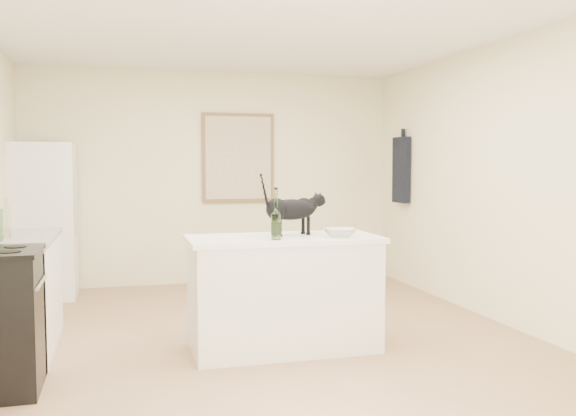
{
  "coord_description": "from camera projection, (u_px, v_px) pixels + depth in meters",
  "views": [
    {
      "loc": [
        -1.15,
        -4.86,
        1.46
      ],
      "look_at": [
        0.15,
        -0.15,
        1.12
      ],
      "focal_mm": 38.53,
      "sensor_mm": 36.0,
      "label": 1
    }
  ],
  "objects": [
    {
      "name": "floor",
      "position": [
        266.0,
        343.0,
        5.08
      ],
      "size": [
        5.5,
        5.5,
        0.0
      ],
      "primitive_type": "plane",
      "color": "#A87E59",
      "rests_on": "ground"
    },
    {
      "name": "ceiling",
      "position": [
        265.0,
        21.0,
        4.9
      ],
      "size": [
        5.5,
        5.5,
        0.0
      ],
      "primitive_type": "plane",
      "rotation": [
        3.14,
        0.0,
        0.0
      ],
      "color": "white",
      "rests_on": "ground"
    },
    {
      "name": "wall_back",
      "position": [
        214.0,
        178.0,
        7.63
      ],
      "size": [
        4.5,
        0.0,
        4.5
      ],
      "primitive_type": "plane",
      "rotation": [
        1.57,
        0.0,
        0.0
      ],
      "color": "beige",
      "rests_on": "ground"
    },
    {
      "name": "wall_front",
      "position": [
        432.0,
        207.0,
        2.34
      ],
      "size": [
        4.5,
        0.0,
        4.5
      ],
      "primitive_type": "plane",
      "rotation": [
        -1.57,
        0.0,
        0.0
      ],
      "color": "beige",
      "rests_on": "ground"
    },
    {
      "name": "wall_right",
      "position": [
        507.0,
        183.0,
        5.58
      ],
      "size": [
        0.0,
        5.5,
        5.5
      ],
      "primitive_type": "plane",
      "rotation": [
        1.57,
        0.0,
        -1.57
      ],
      "color": "beige",
      "rests_on": "ground"
    },
    {
      "name": "island_base",
      "position": [
        284.0,
        295.0,
        4.88
      ],
      "size": [
        1.44,
        0.67,
        0.86
      ],
      "primitive_type": "cube",
      "color": "white",
      "rests_on": "floor"
    },
    {
      "name": "island_top",
      "position": [
        284.0,
        239.0,
        4.85
      ],
      "size": [
        1.5,
        0.7,
        0.04
      ],
      "primitive_type": "cube",
      "color": "white",
      "rests_on": "island_base"
    },
    {
      "name": "left_cabinets",
      "position": [
        14.0,
        297.0,
        4.82
      ],
      "size": [
        0.6,
        1.4,
        0.86
      ],
      "primitive_type": "cube",
      "color": "white",
      "rests_on": "floor"
    },
    {
      "name": "left_countertop",
      "position": [
        12.0,
        240.0,
        4.79
      ],
      "size": [
        0.62,
        1.44,
        0.04
      ],
      "primitive_type": "cube",
      "color": "gray",
      "rests_on": "left_cabinets"
    },
    {
      "name": "fridge",
      "position": [
        43.0,
        221.0,
        6.76
      ],
      "size": [
        0.68,
        0.68,
        1.7
      ],
      "primitive_type": "cube",
      "color": "white",
      "rests_on": "floor"
    },
    {
      "name": "artwork_frame",
      "position": [
        238.0,
        158.0,
        7.66
      ],
      "size": [
        0.9,
        0.03,
        1.1
      ],
      "primitive_type": "cube",
      "color": "brown",
      "rests_on": "wall_back"
    },
    {
      "name": "artwork_canvas",
      "position": [
        239.0,
        158.0,
        7.65
      ],
      "size": [
        0.82,
        0.0,
        1.02
      ],
      "primitive_type": "cube",
      "color": "beige",
      "rests_on": "wall_back"
    },
    {
      "name": "hanging_garment",
      "position": [
        401.0,
        170.0,
        7.53
      ],
      "size": [
        0.08,
        0.34,
        0.8
      ],
      "primitive_type": "cube",
      "color": "black",
      "rests_on": "wall_right"
    },
    {
      "name": "black_cat",
      "position": [
        291.0,
        212.0,
        4.91
      ],
      "size": [
        0.55,
        0.29,
        0.37
      ],
      "primitive_type": null,
      "rotation": [
        0.0,
        0.0,
        0.27
      ],
      "color": "black",
      "rests_on": "island_top"
    },
    {
      "name": "wine_bottle",
      "position": [
        276.0,
        217.0,
        4.64
      ],
      "size": [
        0.09,
        0.09,
        0.34
      ],
      "primitive_type": "cylinder",
      "rotation": [
        0.0,
        0.0,
        0.34
      ],
      "color": "#386127",
      "rests_on": "island_top"
    },
    {
      "name": "glass_bowl",
      "position": [
        340.0,
        233.0,
        4.82
      ],
      "size": [
        0.35,
        0.35,
        0.07
      ],
      "primitive_type": "imported",
      "rotation": [
        0.0,
        0.0,
        -0.34
      ],
      "color": "white",
      "rests_on": "island_top"
    },
    {
      "name": "fridge_paper",
      "position": [
        76.0,
        193.0,
        6.89
      ],
      "size": [
        0.03,
        0.16,
        0.2
      ],
      "primitive_type": "cube",
      "rotation": [
        0.0,
        0.0,
        0.14
      ],
      "color": "white",
      "rests_on": "fridge"
    },
    {
      "name": "counter_bottle_cluster",
      "position": [
        3.0,
        224.0,
        4.61
      ],
      "size": [
        0.09,
        0.22,
        0.25
      ],
      "color": "#1D541D",
      "rests_on": "left_countertop"
    }
  ]
}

